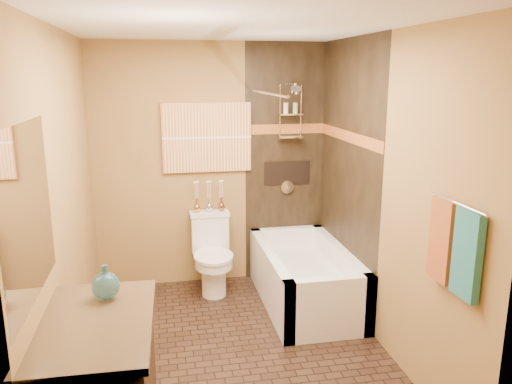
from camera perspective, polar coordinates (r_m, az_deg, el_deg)
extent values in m
plane|color=black|center=(4.22, -2.37, -17.79)|extent=(3.00, 3.00, 0.00)
cube|color=olive|center=(3.75, -21.02, -1.94)|extent=(0.02, 3.00, 2.50)
cube|color=olive|center=(4.08, 14.37, -0.27)|extent=(0.02, 3.00, 2.50)
cube|color=olive|center=(5.18, -5.06, 2.97)|extent=(2.40, 0.02, 2.50)
cube|color=olive|center=(2.33, 3.11, -10.22)|extent=(2.40, 0.02, 2.50)
plane|color=silver|center=(3.62, -2.77, 18.40)|extent=(3.00, 3.00, 0.00)
cube|color=black|center=(5.31, 3.31, 3.24)|extent=(0.85, 0.01, 2.50)
cube|color=black|center=(4.74, 10.38, 1.82)|extent=(0.01, 1.50, 2.50)
cube|color=#923E1A|center=(5.24, 3.39, 7.21)|extent=(0.85, 0.01, 0.10)
cube|color=#923E1A|center=(4.68, 10.46, 6.26)|extent=(0.01, 1.50, 0.10)
cube|color=black|center=(5.32, 3.57, 2.18)|extent=(0.50, 0.01, 0.25)
cylinder|color=silver|center=(5.10, 4.11, 12.20)|extent=(0.02, 0.26, 0.02)
cylinder|color=silver|center=(4.95, 4.57, 11.58)|extent=(0.11, 0.11, 0.09)
cylinder|color=silver|center=(5.34, 3.60, 0.57)|extent=(0.14, 0.02, 0.14)
cylinder|color=silver|center=(4.42, 1.07, 11.28)|extent=(0.03, 1.55, 0.03)
cylinder|color=silver|center=(3.12, 21.96, -1.20)|extent=(0.02, 0.55, 0.02)
cube|color=#1F6964|center=(3.10, 22.98, -6.62)|extent=(0.05, 0.22, 0.52)
cube|color=#96481B|center=(3.30, 20.48, -5.18)|extent=(0.05, 0.22, 0.52)
cube|color=#C6652E|center=(5.11, -5.63, 6.21)|extent=(0.90, 0.04, 0.70)
cube|color=white|center=(2.74, -24.59, -2.31)|extent=(0.01, 1.00, 0.90)
cube|color=white|center=(4.30, 8.36, -13.08)|extent=(0.80, 0.10, 0.55)
cube|color=white|center=(5.53, 3.53, -6.81)|extent=(0.80, 0.10, 0.55)
cube|color=white|center=(4.82, 1.57, -9.92)|extent=(0.10, 1.50, 0.55)
cube|color=white|center=(5.01, 9.50, -9.17)|extent=(0.10, 1.50, 0.55)
cube|color=white|center=(4.95, 5.59, -10.63)|extent=(0.64, 1.34, 0.35)
cube|color=white|center=(5.24, -5.29, -4.70)|extent=(0.38, 0.17, 0.38)
cube|color=white|center=(5.18, -5.34, -2.48)|extent=(0.40, 0.19, 0.04)
cylinder|color=white|center=(5.09, -4.84, -9.71)|extent=(0.24, 0.24, 0.38)
cylinder|color=white|center=(5.02, -4.88, -7.92)|extent=(0.37, 0.37, 0.10)
cylinder|color=white|center=(5.01, -4.89, -7.33)|extent=(0.39, 0.39, 0.03)
cube|color=black|center=(2.91, -17.96, -14.17)|extent=(0.64, 1.02, 0.04)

